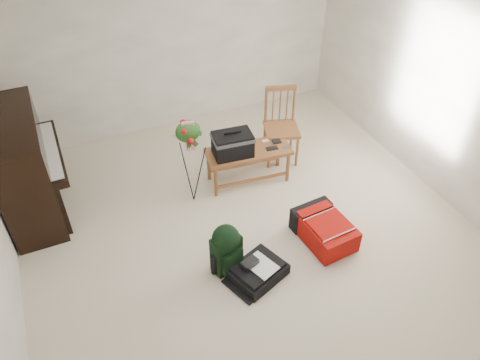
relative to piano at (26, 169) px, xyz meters
name	(u,v)px	position (x,y,z in m)	size (l,w,h in m)	color
floor	(254,240)	(2.19, -1.60, -0.60)	(5.00, 5.50, 0.01)	beige
ceiling	(260,29)	(2.19, -1.60, 1.90)	(5.00, 5.50, 0.01)	white
wall_back	(171,45)	(2.19, 1.15, 0.65)	(5.00, 0.04, 2.50)	white
wall_right	(453,100)	(4.69, -1.60, 0.65)	(0.04, 5.50, 2.50)	white
piano	(26,169)	(0.00, 0.00, 0.00)	(0.71, 1.50, 1.25)	black
bench	(238,147)	(2.44, -0.59, -0.01)	(1.12, 0.55, 0.83)	brown
dining_chair	(280,127)	(3.19, -0.29, -0.10)	(0.56, 0.56, 1.03)	brown
red_suitcase	(322,227)	(2.92, -1.86, -0.44)	(0.52, 0.74, 0.30)	#B00709
black_duffel	(258,271)	(2.00, -2.08, -0.52)	(0.67, 0.60, 0.23)	black
green_backpack	(226,247)	(1.75, -1.84, -0.27)	(0.34, 0.31, 0.61)	black
flower_stand	(191,163)	(1.79, -0.66, -0.01)	(0.44, 0.44, 1.20)	black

